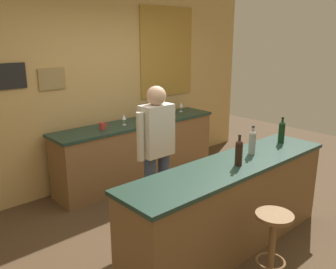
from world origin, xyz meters
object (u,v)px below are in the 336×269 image
(wine_glass_a, at_px, (124,117))
(bar_stool, at_px, (273,237))
(bartender, at_px, (157,148))
(wine_bottle_b, at_px, (252,141))
(wine_glass_c, at_px, (141,113))
(coffee_mug, at_px, (102,126))
(wine_glass_b, at_px, (137,114))
(wine_bottle_c, at_px, (282,131))
(wine_glass_e, at_px, (181,105))
(wine_bottle_a, at_px, (239,152))
(wine_glass_d, at_px, (173,108))

(wine_glass_a, bearing_deg, bar_stool, -97.24)
(bartender, bearing_deg, wine_bottle_b, -49.89)
(wine_glass_c, distance_m, coffee_mug, 0.73)
(bar_stool, xyz_separation_m, wine_glass_c, (0.70, 2.72, 0.55))
(wine_bottle_b, distance_m, coffee_mug, 2.06)
(wine_glass_b, xyz_separation_m, wine_glass_c, (0.10, 0.06, 0.00))
(wine_glass_b, bearing_deg, wine_bottle_c, -74.22)
(wine_glass_a, distance_m, wine_glass_c, 0.37)
(wine_bottle_b, distance_m, wine_bottle_c, 0.59)
(coffee_mug, bearing_deg, wine_glass_a, 1.67)
(bar_stool, relative_size, wine_glass_e, 4.39)
(wine_bottle_b, bearing_deg, bar_stool, -131.00)
(bartender, xyz_separation_m, wine_bottle_a, (0.28, -0.89, 0.12))
(wine_glass_c, bearing_deg, wine_glass_d, -7.49)
(wine_bottle_b, height_order, wine_glass_d, wine_bottle_b)
(bartender, xyz_separation_m, wine_glass_b, (0.68, 1.23, 0.07))
(wine_glass_e, height_order, coffee_mug, wine_glass_e)
(wine_glass_e, relative_size, coffee_mug, 1.24)
(bartender, bearing_deg, wine_glass_d, 41.61)
(coffee_mug, bearing_deg, wine_bottle_a, -84.12)
(wine_glass_b, relative_size, wine_glass_c, 1.00)
(wine_glass_e, bearing_deg, wine_glass_b, -175.51)
(wine_bottle_c, relative_size, coffee_mug, 2.45)
(bar_stool, bearing_deg, bartender, 93.48)
(wine_glass_a, relative_size, wine_glass_b, 1.00)
(wine_glass_b, height_order, coffee_mug, wine_glass_b)
(wine_bottle_b, distance_m, wine_glass_b, 2.01)
(bar_stool, bearing_deg, coffee_mug, 90.57)
(bartender, xyz_separation_m, bar_stool, (0.09, -1.43, -0.48))
(wine_glass_a, relative_size, wine_glass_e, 1.00)
(wine_bottle_b, height_order, coffee_mug, wine_bottle_b)
(bartender, bearing_deg, wine_glass_b, 61.10)
(wine_glass_a, height_order, wine_glass_e, same)
(wine_bottle_b, relative_size, wine_bottle_c, 1.00)
(wine_bottle_a, xyz_separation_m, wine_glass_e, (1.36, 2.20, -0.05))
(bar_stool, relative_size, wine_glass_d, 4.39)
(bartender, distance_m, bar_stool, 1.51)
(wine_bottle_c, height_order, wine_glass_b, wine_bottle_c)
(wine_bottle_c, relative_size, wine_glass_e, 1.97)
(wine_bottle_c, bearing_deg, wine_glass_d, 86.51)
(wine_bottle_b, xyz_separation_m, coffee_mug, (-0.59, 1.97, -0.11))
(wine_bottle_c, bearing_deg, wine_bottle_a, -172.68)
(bartender, relative_size, wine_bottle_b, 5.29)
(wine_glass_b, height_order, wine_glass_e, same)
(coffee_mug, bearing_deg, bartender, -92.90)
(wine_bottle_c, bearing_deg, coffee_mug, 121.18)
(bar_stool, relative_size, wine_glass_a, 4.39)
(bar_stool, bearing_deg, wine_bottle_a, 70.71)
(wine_bottle_a, bearing_deg, wine_glass_c, 76.81)
(bartender, height_order, coffee_mug, bartender)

